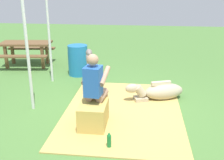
# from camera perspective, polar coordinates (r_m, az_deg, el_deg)

# --- Properties ---
(ground_plane) EXTENTS (24.00, 24.00, 0.00)m
(ground_plane) POSITION_cam_1_polar(r_m,az_deg,el_deg) (5.61, -0.09, -6.20)
(ground_plane) COLOR #4C7A38
(hay_patch) EXTENTS (3.17, 2.30, 0.02)m
(hay_patch) POSITION_cam_1_polar(r_m,az_deg,el_deg) (5.53, 2.32, -6.50)
(hay_patch) COLOR tan
(hay_patch) RESTS_ON ground
(hay_bale) EXTENTS (0.67, 0.47, 0.45)m
(hay_bale) POSITION_cam_1_polar(r_m,az_deg,el_deg) (4.92, -3.89, -7.29)
(hay_bale) COLOR tan
(hay_bale) RESTS_ON ground
(person_seated) EXTENTS (0.69, 0.47, 1.33)m
(person_seated) POSITION_cam_1_polar(r_m,az_deg,el_deg) (4.86, -3.52, -1.13)
(person_seated) COLOR tan
(person_seated) RESTS_ON ground
(pony_standing) EXTENTS (1.31, 0.61, 0.89)m
(pony_standing) POSITION_cam_1_polar(r_m,az_deg,el_deg) (6.40, -4.16, 2.15)
(pony_standing) COLOR slate
(pony_standing) RESTS_ON ground
(pony_lying) EXTENTS (0.72, 1.35, 0.42)m
(pony_lying) POSITION_cam_1_polar(r_m,az_deg,el_deg) (6.11, 9.92, -2.36)
(pony_lying) COLOR tan
(pony_lying) RESTS_ON ground
(soda_bottle) EXTENTS (0.07, 0.07, 0.28)m
(soda_bottle) POSITION_cam_1_polar(r_m,az_deg,el_deg) (4.34, -0.61, -12.48)
(soda_bottle) COLOR #197233
(soda_bottle) RESTS_ON ground
(water_barrel) EXTENTS (0.54, 0.54, 0.84)m
(water_barrel) POSITION_cam_1_polar(r_m,az_deg,el_deg) (7.67, -7.12, 4.12)
(water_barrel) COLOR #1E72B2
(water_barrel) RESTS_ON ground
(tent_pole_left) EXTENTS (0.06, 0.06, 2.41)m
(tent_pole_left) POSITION_cam_1_polar(r_m,az_deg,el_deg) (5.50, -17.23, 5.69)
(tent_pole_left) COLOR silver
(tent_pole_left) RESTS_ON ground
(tent_pole_right) EXTENTS (0.06, 0.06, 2.41)m
(tent_pole_right) POSITION_cam_1_polar(r_m,az_deg,el_deg) (7.09, -13.00, 9.00)
(tent_pole_right) COLOR silver
(tent_pole_right) RESTS_ON ground
(picnic_bench) EXTENTS (1.45, 1.63, 0.75)m
(picnic_bench) POSITION_cam_1_polar(r_m,az_deg,el_deg) (8.82, -17.44, 6.44)
(picnic_bench) COLOR brown
(picnic_bench) RESTS_ON ground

